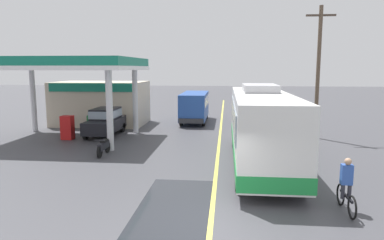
% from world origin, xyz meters
% --- Properties ---
extents(ground, '(120.00, 120.00, 0.00)m').
position_xyz_m(ground, '(0.00, 20.00, 0.00)').
color(ground, '#424247').
extents(lane_divider_stripe, '(0.16, 50.00, 0.01)m').
position_xyz_m(lane_divider_stripe, '(0.00, 15.00, 0.00)').
color(lane_divider_stripe, '#D8CC4C').
rests_on(lane_divider_stripe, ground).
extents(wet_puddle_patch, '(2.36, 5.93, 0.01)m').
position_xyz_m(wet_puddle_patch, '(-1.23, 1.25, 0.00)').
color(wet_puddle_patch, '#26282D').
rests_on(wet_puddle_patch, ground).
extents(coach_bus_main, '(2.60, 11.04, 3.69)m').
position_xyz_m(coach_bus_main, '(2.02, 7.07, 1.72)').
color(coach_bus_main, white).
rests_on(coach_bus_main, ground).
extents(gas_station_roadside, '(9.10, 11.95, 5.10)m').
position_xyz_m(gas_station_roadside, '(-9.58, 15.89, 2.63)').
color(gas_station_roadside, '#147259').
rests_on(gas_station_roadside, ground).
extents(car_at_pump, '(1.70, 4.20, 1.82)m').
position_xyz_m(car_at_pump, '(-7.64, 13.25, 1.01)').
color(car_at_pump, black).
rests_on(car_at_pump, ground).
extents(minibus_opposing_lane, '(2.04, 6.13, 2.44)m').
position_xyz_m(minibus_opposing_lane, '(-2.23, 19.66, 1.47)').
color(minibus_opposing_lane, '#264C9E').
rests_on(minibus_opposing_lane, ground).
extents(cyclist_on_shoulder, '(0.34, 1.82, 1.72)m').
position_xyz_m(cyclist_on_shoulder, '(4.18, 1.64, 0.78)').
color(cyclist_on_shoulder, black).
rests_on(cyclist_on_shoulder, ground).
extents(motorcycle_parked_forecourt, '(0.55, 1.80, 0.92)m').
position_xyz_m(motorcycle_parked_forecourt, '(-5.90, 7.94, 0.44)').
color(motorcycle_parked_forecourt, black).
rests_on(motorcycle_parked_forecourt, ground).
extents(pedestrian_near_pump, '(0.55, 0.22, 1.66)m').
position_xyz_m(pedestrian_near_pump, '(-8.47, 12.78, 0.93)').
color(pedestrian_near_pump, '#33333F').
rests_on(pedestrian_near_pump, ground).
extents(utility_pole_roadside, '(1.80, 0.24, 8.29)m').
position_xyz_m(utility_pole_roadside, '(6.12, 13.68, 4.33)').
color(utility_pole_roadside, brown).
rests_on(utility_pole_roadside, ground).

